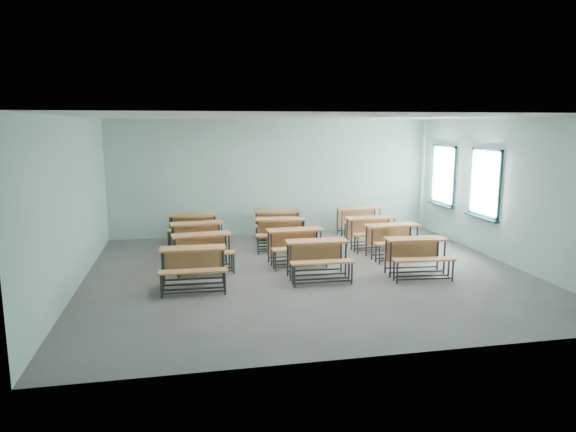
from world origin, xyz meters
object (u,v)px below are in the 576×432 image
Objects in this scene: desk_unit_r0c1 at (318,254)px; desk_unit_r3c1 at (278,220)px; desk_unit_r2c2 at (372,228)px; desk_unit_r3c2 at (360,217)px; desk_unit_r0c2 at (417,251)px; desk_unit_r1c2 at (394,236)px; desk_unit_r2c1 at (281,229)px; desk_unit_r1c1 at (296,241)px; desk_unit_r0c0 at (193,262)px; desk_unit_r1c0 at (202,246)px; desk_unit_r3c0 at (193,224)px; desk_unit_r2c0 at (198,234)px.

desk_unit_r3c1 is at bearing 93.62° from desk_unit_r0c1.
desk_unit_r2c2 is 1.48m from desk_unit_r3c2.
desk_unit_r1c2 is (0.12, 1.47, 0.00)m from desk_unit_r0c2.
desk_unit_r2c1 is 2.74m from desk_unit_r3c2.
desk_unit_r2c2 is (2.19, 1.08, 0.00)m from desk_unit_r1c1.
desk_unit_r1c1 is (-2.22, 1.38, 0.00)m from desk_unit_r0c2.
desk_unit_r0c0 and desk_unit_r2c2 have the same top height.
desk_unit_r3c0 is at bearing 86.36° from desk_unit_r1c0.
desk_unit_r0c0 is 0.99× the size of desk_unit_r2c2.
desk_unit_r3c0 is (-0.10, 1.23, 0.00)m from desk_unit_r2c0.
desk_unit_r0c0 is 0.96× the size of desk_unit_r3c0.
desk_unit_r3c2 is at bearing 92.11° from desk_unit_r0c2.
desk_unit_r0c2 is 5.03m from desk_unit_r2c0.
desk_unit_r1c2 is at bearing -0.22° from desk_unit_r1c1.
desk_unit_r3c1 is at bearing 8.30° from desk_unit_r3c0.
desk_unit_r1c1 is 3.49m from desk_unit_r3c2.
desk_unit_r1c0 is at bearing -166.34° from desk_unit_r2c2.
desk_unit_r0c1 is at bearing -52.58° from desk_unit_r2c0.
desk_unit_r1c0 is at bearing -179.13° from desk_unit_r1c1.
desk_unit_r1c1 is at bearing -4.14° from desk_unit_r1c0.
desk_unit_r0c1 and desk_unit_r2c1 have the same top height.
desk_unit_r0c0 is 0.97× the size of desk_unit_r3c2.
desk_unit_r3c2 is at bearing 23.73° from desk_unit_r1c0.
desk_unit_r1c2 is 0.98× the size of desk_unit_r3c0.
desk_unit_r1c0 is at bearing -123.19° from desk_unit_r3c1.
desk_unit_r0c2 is at bearing -37.41° from desk_unit_r2c0.
desk_unit_r0c0 is 4.50m from desk_unit_r3c1.
desk_unit_r3c1 is (2.09, 2.66, 0.00)m from desk_unit_r1c0.
desk_unit_r1c0 is at bearing -81.12° from desk_unit_r3c0.
desk_unit_r0c2 is at bearing -97.01° from desk_unit_r3c2.
desk_unit_r2c2 is at bearing -8.08° from desk_unit_r2c0.
desk_unit_r0c2 is 4.45m from desk_unit_r1c0.
desk_unit_r1c0 is 4.39m from desk_unit_r1c2.
desk_unit_r0c1 and desk_unit_r3c2 have the same top height.
desk_unit_r2c1 is 1.06× the size of desk_unit_r2c2.
desk_unit_r2c0 is at bearing -80.07° from desk_unit_r3c0.
desk_unit_r1c2 is 3.36m from desk_unit_r3c1.
desk_unit_r1c1 is 0.95× the size of desk_unit_r2c1.
desk_unit_r2c2 is (-0.15, 1.00, 0.00)m from desk_unit_r1c2.
desk_unit_r0c0 is at bearing -176.26° from desk_unit_r0c2.
desk_unit_r0c1 is (2.45, 0.14, 0.00)m from desk_unit_r0c0.
desk_unit_r0c1 is at bearing -124.97° from desk_unit_r3c2.
desk_unit_r2c0 is 1.23m from desk_unit_r3c0.
desk_unit_r2c0 and desk_unit_r3c2 have the same top height.
desk_unit_r1c2 is at bearing -42.01° from desk_unit_r3c1.
desk_unit_r1c1 and desk_unit_r2c1 have the same top height.
desk_unit_r1c0 is at bearing 81.56° from desk_unit_r0c0.
desk_unit_r3c1 is at bearing 86.64° from desk_unit_r1c1.
desk_unit_r1c1 and desk_unit_r1c2 have the same top height.
desk_unit_r0c1 is at bearing 178.90° from desk_unit_r0c2.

